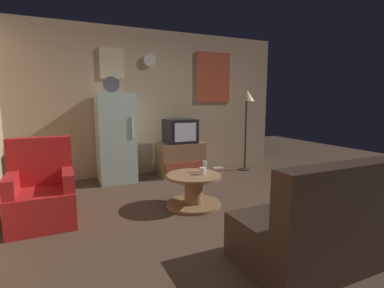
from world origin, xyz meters
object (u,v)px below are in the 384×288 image
Objects in this scene: mug_ceramic_white at (202,171)px; armchair at (42,194)px; tv_stand at (180,159)px; wine_glass at (205,166)px; couch at (336,224)px; fridge at (116,138)px; standing_lamp at (246,102)px; crt_tv at (180,131)px; coffee_table at (194,190)px; book_stack at (217,169)px.

armchair is (-1.89, 0.27, -0.13)m from mug_ceramic_white.
tv_stand is 0.87× the size of armchair.
couch reaches higher than wine_glass.
tv_stand is at bearing 79.87° from wine_glass.
standing_lamp is at bearing -5.88° from fridge.
crt_tv is (1.17, -0.06, 0.07)m from fridge.
armchair is (-2.26, -1.36, 0.04)m from tv_stand.
fridge reaches higher than wine_glass.
standing_lamp is 3.90m from armchair.
coffee_table is 3.41× the size of book_stack.
crt_tv reaches higher than armchair.
fridge is 1.87m from coffee_table.
book_stack is (1.21, 1.47, -0.17)m from coffee_table.
tv_stand is 9.33× the size of mug_ceramic_white.
fridge is at bearing 177.19° from tv_stand.
mug_ceramic_white is 1.92m from book_stack.
coffee_table is at bearing -67.12° from fridge.
standing_lamp is at bearing 68.61° from couch.
tv_stand is 3.30m from couch.
wine_glass is at bearing -4.72° from armchair.
standing_lamp is 0.94× the size of couch.
wine_glass is 2.00m from armchair.
mug_ceramic_white is (-0.09, -0.11, -0.03)m from wine_glass.
fridge is 1.84m from armchair.
armchair is at bearing 172.56° from coffee_table.
tv_stand reaches higher than coffee_table.
crt_tv reaches higher than book_stack.
fridge reaches higher than mug_ceramic_white.
fridge is 1.04× the size of couch.
fridge is 11.80× the size of wine_glass.
fridge reaches higher than book_stack.
couch is (0.47, -1.66, -0.15)m from mug_ceramic_white.
armchair is (-1.79, 0.23, 0.13)m from coffee_table.
armchair is 3.06m from couch.
fridge is at bearing 174.12° from standing_lamp.
coffee_table is (0.70, -1.65, -0.54)m from fridge.
mug_ceramic_white is at bearing 105.92° from couch.
book_stack is at bearing -9.40° from tv_stand.
tv_stand is 1.68m from mug_ceramic_white.
coffee_table is 1.91m from book_stack.
fridge reaches higher than couch.
book_stack is at bearing 22.50° from armchair.
crt_tv is 1.77m from coffee_table.
coffee_table is at bearing -142.05° from standing_lamp.
standing_lamp is 2.39m from mug_ceramic_white.
standing_lamp reaches higher than mug_ceramic_white.
book_stack is (2.99, 1.24, -0.29)m from armchair.
wine_glass is at bearing -100.13° from tv_stand.
standing_lamp is 2.54m from coffee_table.
couch is 3.24m from book_stack.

